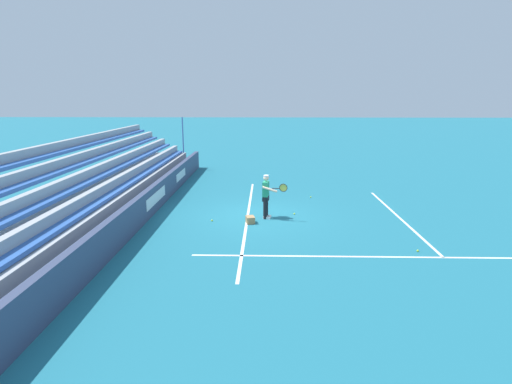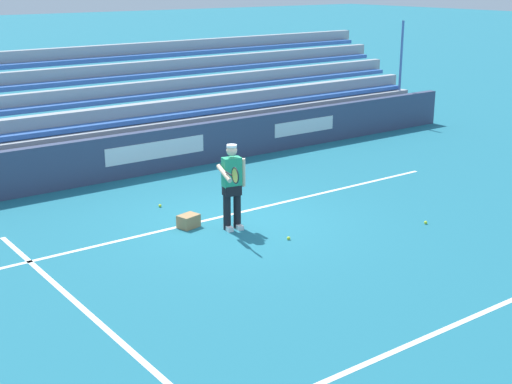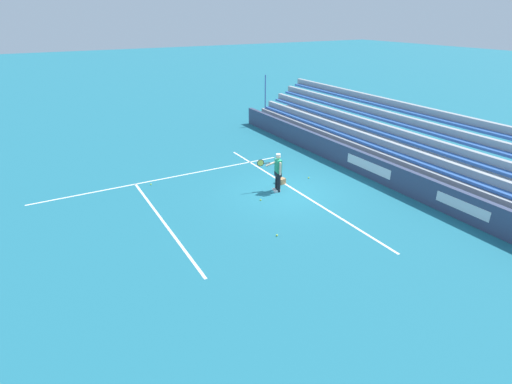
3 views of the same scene
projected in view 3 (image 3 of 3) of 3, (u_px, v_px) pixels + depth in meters
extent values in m
plane|color=#1E6B7F|center=(285.00, 192.00, 17.52)|extent=(160.00, 160.00, 0.00)
cube|color=white|center=(294.00, 190.00, 17.75)|extent=(12.00, 0.10, 0.01)
cube|color=white|center=(167.00, 178.00, 18.98)|extent=(0.10, 12.00, 0.01)
cube|color=white|center=(163.00, 221.00, 15.05)|extent=(8.22, 0.10, 0.01)
cube|color=#384260|center=(362.00, 163.00, 19.29)|extent=(22.40, 0.24, 1.10)
cube|color=silver|center=(368.00, 166.00, 18.77)|extent=(2.80, 0.01, 0.44)
cube|color=silver|center=(462.00, 206.00, 14.89)|extent=(2.20, 0.01, 0.40)
cube|color=#9EA3A8|center=(394.00, 156.00, 20.28)|extent=(21.28, 3.20, 1.10)
cube|color=#2D5BAD|center=(378.00, 147.00, 19.48)|extent=(20.86, 0.40, 0.12)
cube|color=#9EA3A8|center=(383.00, 144.00, 19.55)|extent=(21.28, 0.24, 0.45)
cube|color=#2D5BAD|center=(391.00, 136.00, 19.65)|extent=(20.86, 0.40, 0.12)
cube|color=#9EA3A8|center=(396.00, 133.00, 19.72)|extent=(21.28, 0.24, 0.45)
cube|color=#2D5BAD|center=(404.00, 125.00, 19.83)|extent=(20.86, 0.40, 0.12)
cube|color=#9EA3A8|center=(409.00, 122.00, 19.90)|extent=(21.28, 0.24, 0.45)
cube|color=#2D5BAD|center=(417.00, 114.00, 20.01)|extent=(20.86, 0.40, 0.12)
cube|color=#9EA3A8|center=(421.00, 111.00, 20.07)|extent=(21.28, 0.24, 0.45)
cylinder|color=#4C70B2|center=(265.00, 100.00, 27.32)|extent=(0.08, 0.08, 3.40)
cylinder|color=black|center=(279.00, 183.00, 17.35)|extent=(0.15, 0.15, 0.88)
cylinder|color=black|center=(277.00, 181.00, 17.54)|extent=(0.15, 0.15, 0.88)
cube|color=white|center=(277.00, 191.00, 17.50)|extent=(0.16, 0.30, 0.09)
cube|color=white|center=(275.00, 189.00, 17.69)|extent=(0.16, 0.30, 0.09)
cube|color=black|center=(278.00, 174.00, 17.30)|extent=(0.38, 0.28, 0.20)
cube|color=#239366|center=(278.00, 166.00, 17.15)|extent=(0.39, 0.27, 0.58)
sphere|color=beige|center=(278.00, 157.00, 16.97)|extent=(0.21, 0.21, 0.21)
cylinder|color=white|center=(278.00, 155.00, 16.93)|extent=(0.20, 0.20, 0.05)
cylinder|color=beige|center=(280.00, 169.00, 16.95)|extent=(0.09, 0.09, 0.56)
cylinder|color=beige|center=(272.00, 164.00, 17.28)|extent=(0.20, 0.59, 0.24)
cylinder|color=black|center=(267.00, 163.00, 17.19)|extent=(0.09, 0.30, 0.03)
torus|color=black|center=(261.00, 163.00, 17.09)|extent=(0.08, 0.31, 0.31)
cylinder|color=#D6D14C|center=(261.00, 163.00, 17.09)|extent=(0.06, 0.27, 0.27)
cube|color=#A87F51|center=(281.00, 181.00, 18.36)|extent=(0.46, 0.38, 0.26)
sphere|color=#CCE533|center=(309.00, 178.00, 18.93)|extent=(0.07, 0.07, 0.07)
sphere|color=#CCE533|center=(277.00, 235.00, 14.04)|extent=(0.07, 0.07, 0.07)
sphere|color=#CCE533|center=(261.00, 200.00, 16.69)|extent=(0.07, 0.07, 0.07)
sphere|color=#CCE533|center=(151.00, 184.00, 18.21)|extent=(0.07, 0.07, 0.07)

